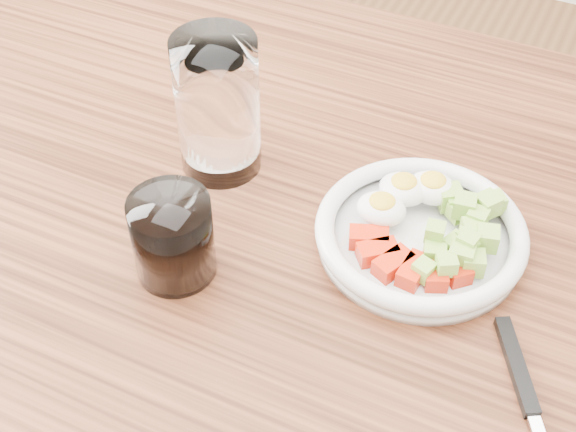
% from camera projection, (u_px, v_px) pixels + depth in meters
% --- Properties ---
extents(dining_table, '(1.50, 0.90, 0.77)m').
position_uv_depth(dining_table, '(292.00, 312.00, 0.85)').
color(dining_table, brown).
rests_on(dining_table, ground).
extents(bowl, '(0.20, 0.20, 0.05)m').
position_uv_depth(bowl, '(422.00, 231.00, 0.77)').
color(bowl, silver).
rests_on(bowl, dining_table).
extents(fork, '(0.11, 0.18, 0.01)m').
position_uv_depth(fork, '(526.00, 393.00, 0.65)').
color(fork, black).
rests_on(fork, dining_table).
extents(water_glass, '(0.09, 0.09, 0.15)m').
position_uv_depth(water_glass, '(218.00, 106.00, 0.81)').
color(water_glass, white).
rests_on(water_glass, dining_table).
extents(coffee_glass, '(0.07, 0.07, 0.09)m').
position_uv_depth(coffee_glass, '(173.00, 238.00, 0.73)').
color(coffee_glass, white).
rests_on(coffee_glass, dining_table).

